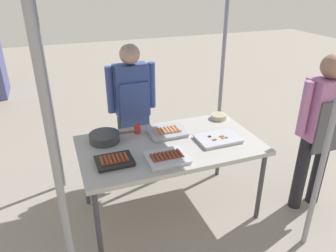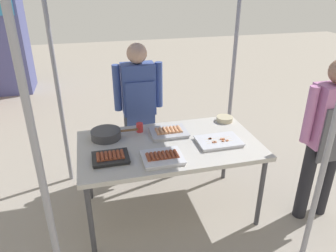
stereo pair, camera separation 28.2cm
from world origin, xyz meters
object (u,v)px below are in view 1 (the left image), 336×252
object	(u,v)px
stall_table	(170,149)
vendor_woman	(132,103)
tray_grilled_sausages	(167,132)
customer_nearby	(321,124)
condiment_bowl	(219,117)
drink_cup_near_edge	(137,129)
tray_spring_rolls	(167,157)
tray_pork_links	(114,161)
tray_meat_skewers	(218,139)
cooking_wok	(105,137)

from	to	relation	value
stall_table	vendor_woman	distance (m)	0.77
tray_grilled_sausages	vendor_woman	bearing A→B (deg)	108.79
tray_grilled_sausages	customer_nearby	xyz separation A→B (m)	(1.27, -0.57, 0.13)
condiment_bowl	drink_cup_near_edge	bearing A→B (deg)	-178.51
tray_spring_rolls	drink_cup_near_edge	bearing A→B (deg)	99.52
tray_grilled_sausages	vendor_woman	size ratio (longest dim) A/B	0.23
tray_pork_links	customer_nearby	bearing A→B (deg)	-7.32
tray_spring_rolls	condiment_bowl	size ratio (longest dim) A/B	2.00
tray_spring_rolls	tray_pork_links	bearing A→B (deg)	166.18
condiment_bowl	tray_grilled_sausages	bearing A→B (deg)	-167.30
tray_meat_skewers	tray_spring_rolls	distance (m)	0.57
tray_grilled_sausages	cooking_wok	size ratio (longest dim) A/B	0.79
tray_grilled_sausages	tray_spring_rolls	size ratio (longest dim) A/B	1.04
cooking_wok	vendor_woman	bearing A→B (deg)	51.48
drink_cup_near_edge	tray_grilled_sausages	bearing A→B (deg)	-24.89
tray_spring_rolls	cooking_wok	xyz separation A→B (m)	(-0.41, 0.49, 0.02)
tray_pork_links	stall_table	bearing A→B (deg)	15.58
tray_pork_links	condiment_bowl	size ratio (longest dim) A/B	1.79
tray_pork_links	customer_nearby	distance (m)	1.86
condiment_bowl	customer_nearby	size ratio (longest dim) A/B	0.11
tray_grilled_sausages	tray_pork_links	distance (m)	0.66
cooking_wok	condiment_bowl	world-z (taller)	cooking_wok
stall_table	tray_spring_rolls	xyz separation A→B (m)	(-0.12, -0.25, 0.07)
cooking_wok	vendor_woman	xyz separation A→B (m)	(0.39, 0.49, 0.09)
cooking_wok	condiment_bowl	distance (m)	1.21
tray_grilled_sausages	tray_pork_links	size ratio (longest dim) A/B	1.16
tray_grilled_sausages	tray_pork_links	xyz separation A→B (m)	(-0.57, -0.33, 0.00)
condiment_bowl	customer_nearby	xyz separation A→B (m)	(0.64, -0.71, 0.12)
condiment_bowl	vendor_woman	world-z (taller)	vendor_woman
condiment_bowl	drink_cup_near_edge	xyz separation A→B (m)	(-0.88, -0.02, 0.02)
tray_meat_skewers	tray_pork_links	bearing A→B (deg)	-177.12
tray_grilled_sausages	tray_pork_links	bearing A→B (deg)	-149.89
drink_cup_near_edge	stall_table	bearing A→B (deg)	-54.52
stall_table	tray_spring_rolls	world-z (taller)	tray_spring_rolls
tray_meat_skewers	vendor_woman	size ratio (longest dim) A/B	0.26
tray_meat_skewers	tray_grilled_sausages	bearing A→B (deg)	143.87
vendor_woman	condiment_bowl	bearing A→B (deg)	153.45
condiment_bowl	customer_nearby	world-z (taller)	customer_nearby
tray_meat_skewers	drink_cup_near_edge	distance (m)	0.76
tray_meat_skewers	condiment_bowl	xyz separation A→B (m)	(0.24, 0.43, 0.01)
customer_nearby	tray_pork_links	bearing A→B (deg)	172.68
cooking_wok	customer_nearby	distance (m)	1.95
vendor_woman	cooking_wok	bearing A→B (deg)	51.48
customer_nearby	vendor_woman	bearing A→B (deg)	142.50
tray_pork_links	customer_nearby	size ratio (longest dim) A/B	0.19
tray_meat_skewers	cooking_wok	bearing A→B (deg)	160.40
cooking_wok	vendor_woman	distance (m)	0.63
tray_pork_links	drink_cup_near_edge	bearing A→B (deg)	54.89
tray_meat_skewers	drink_cup_near_edge	xyz separation A→B (m)	(-0.64, 0.40, 0.03)
tray_meat_skewers	tray_spring_rolls	bearing A→B (deg)	-164.89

